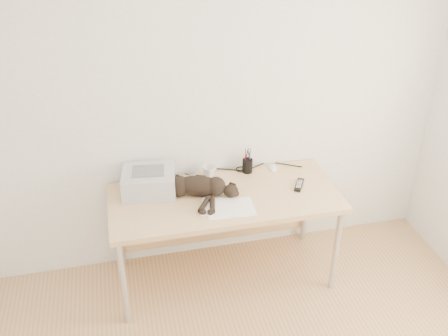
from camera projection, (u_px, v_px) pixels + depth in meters
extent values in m
plane|color=white|center=(213.00, 101.00, 3.49)|extent=(3.50, 0.00, 3.50)
cube|color=#D4B77C|center=(225.00, 198.00, 3.48)|extent=(1.60, 0.70, 0.04)
cylinder|color=#BABABC|center=(124.00, 284.00, 3.27)|extent=(0.04, 0.04, 0.70)
cylinder|color=#BABABC|center=(336.00, 250.00, 3.56)|extent=(0.04, 0.04, 0.70)
cylinder|color=#BABABC|center=(119.00, 229.00, 3.77)|extent=(0.04, 0.04, 0.70)
cylinder|color=#BABABC|center=(306.00, 204.00, 4.06)|extent=(0.04, 0.04, 0.70)
cube|color=#D4B77C|center=(215.00, 209.00, 3.92)|extent=(1.48, 0.02, 0.60)
cube|color=#B5B5BA|center=(149.00, 181.00, 3.47)|extent=(0.40, 0.35, 0.16)
cube|color=black|center=(149.00, 180.00, 3.47)|extent=(0.31, 0.06, 0.10)
cube|color=slate|center=(148.00, 171.00, 3.43)|extent=(0.24, 0.18, 0.01)
cube|color=white|center=(230.00, 208.00, 3.33)|extent=(0.33, 0.24, 0.00)
cube|color=white|center=(225.00, 207.00, 3.34)|extent=(0.37, 0.30, 0.00)
ellipsoid|color=black|center=(199.00, 186.00, 3.44)|extent=(0.37, 0.25, 0.14)
sphere|color=black|center=(179.00, 186.00, 3.45)|extent=(0.15, 0.15, 0.15)
ellipsoid|color=black|center=(231.00, 191.00, 3.42)|extent=(0.13, 0.12, 0.09)
cone|color=black|center=(231.00, 183.00, 3.45)|extent=(0.05, 0.06, 0.05)
cone|color=black|center=(234.00, 184.00, 3.44)|extent=(0.05, 0.06, 0.05)
cylinder|color=black|center=(205.00, 203.00, 3.35)|extent=(0.10, 0.20, 0.04)
cylinder|color=black|center=(212.00, 204.00, 3.35)|extent=(0.10, 0.20, 0.04)
cylinder|color=black|center=(161.00, 188.00, 3.53)|extent=(0.21, 0.09, 0.03)
imported|color=white|center=(209.00, 172.00, 3.66)|extent=(0.14, 0.14, 0.09)
cylinder|color=black|center=(247.00, 166.00, 3.72)|extent=(0.08, 0.08, 0.11)
cylinder|color=#990C0C|center=(246.00, 157.00, 3.68)|extent=(0.01, 0.01, 0.14)
cylinder|color=navy|center=(249.00, 157.00, 3.69)|extent=(0.01, 0.01, 0.14)
cylinder|color=black|center=(248.00, 158.00, 3.67)|extent=(0.01, 0.01, 0.14)
cube|color=slate|center=(194.00, 179.00, 3.64)|extent=(0.05, 0.16, 0.02)
cube|color=black|center=(299.00, 185.00, 3.57)|extent=(0.12, 0.17, 0.02)
ellipsoid|color=white|center=(272.00, 166.00, 3.78)|extent=(0.08, 0.12, 0.04)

